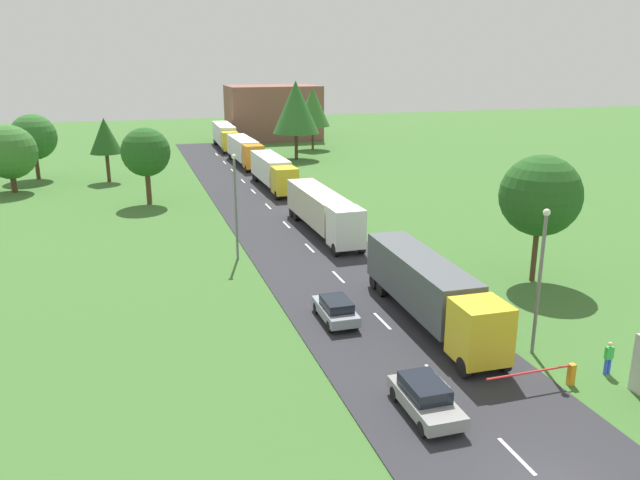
{
  "coord_description": "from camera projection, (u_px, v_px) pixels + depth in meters",
  "views": [
    {
      "loc": [
        -13.22,
        -15.09,
        14.71
      ],
      "look_at": [
        0.04,
        27.61,
        1.47
      ],
      "focal_mm": 35.15,
      "sensor_mm": 36.0,
      "label": 1
    }
  ],
  "objects": [
    {
      "name": "road",
      "position": [
        333.0,
        272.0,
        44.18
      ],
      "size": [
        10.0,
        140.0,
        0.06
      ],
      "primitive_type": "cube",
      "color": "#2B2B30",
      "rests_on": "ground"
    },
    {
      "name": "lane_marking_centre",
      "position": [
        352.0,
        291.0,
        40.43
      ],
      "size": [
        0.16,
        121.97,
        0.01
      ],
      "color": "white",
      "rests_on": "road"
    },
    {
      "name": "truck_lead",
      "position": [
        429.0,
        288.0,
        35.2
      ],
      "size": [
        2.86,
        13.68,
        3.53
      ],
      "color": "yellow",
      "rests_on": "road"
    },
    {
      "name": "truck_second",
      "position": [
        323.0,
        210.0,
        53.11
      ],
      "size": [
        2.59,
        14.03,
        3.51
      ],
      "color": "white",
      "rests_on": "road"
    },
    {
      "name": "truck_third",
      "position": [
        273.0,
        171.0,
        71.0
      ],
      "size": [
        2.57,
        13.1,
        3.52
      ],
      "color": "yellow",
      "rests_on": "road"
    },
    {
      "name": "truck_fourth",
      "position": [
        245.0,
        150.0,
        86.46
      ],
      "size": [
        2.7,
        13.68,
        3.54
      ],
      "color": "orange",
      "rests_on": "road"
    },
    {
      "name": "truck_fifth",
      "position": [
        225.0,
        135.0,
        101.8
      ],
      "size": [
        2.82,
        13.77,
        3.79
      ],
      "color": "yellow",
      "rests_on": "road"
    },
    {
      "name": "car_lead",
      "position": [
        425.0,
        397.0,
        26.43
      ],
      "size": [
        1.88,
        4.2,
        1.46
      ],
      "color": "gray",
      "rests_on": "road"
    },
    {
      "name": "car_second",
      "position": [
        336.0,
        309.0,
        35.68
      ],
      "size": [
        1.79,
        4.0,
        1.4
      ],
      "color": "#8C939E",
      "rests_on": "road"
    },
    {
      "name": "barrier_gate",
      "position": [
        557.0,
        374.0,
        28.67
      ],
      "size": [
        4.64,
        0.28,
        1.05
      ],
      "color": "orange",
      "rests_on": "ground"
    },
    {
      "name": "person_second",
      "position": [
        609.0,
        357.0,
        29.8
      ],
      "size": [
        0.38,
        0.22,
        1.69
      ],
      "color": "blue",
      "rests_on": "ground"
    },
    {
      "name": "lamppost_lead",
      "position": [
        540.0,
        274.0,
        31.0
      ],
      "size": [
        0.36,
        0.36,
        7.62
      ],
      "color": "slate",
      "rests_on": "ground"
    },
    {
      "name": "lamppost_second",
      "position": [
        236.0,
        201.0,
        45.83
      ],
      "size": [
        0.36,
        0.36,
        7.89
      ],
      "color": "slate",
      "rests_on": "ground"
    },
    {
      "name": "tree_oak",
      "position": [
        540.0,
        196.0,
        40.86
      ],
      "size": [
        5.34,
        5.34,
        8.57
      ],
      "color": "#513823",
      "rests_on": "ground"
    },
    {
      "name": "tree_birch",
      "position": [
        9.0,
        152.0,
        68.66
      ],
      "size": [
        5.91,
        5.91,
        7.44
      ],
      "color": "#513823",
      "rests_on": "ground"
    },
    {
      "name": "tree_maple",
      "position": [
        146.0,
        152.0,
        62.78
      ],
      "size": [
        4.89,
        4.89,
        7.8
      ],
      "color": "#513823",
      "rests_on": "ground"
    },
    {
      "name": "tree_pine",
      "position": [
        33.0,
        137.0,
        75.7
      ],
      "size": [
        5.49,
        5.49,
        7.94
      ],
      "color": "#513823",
      "rests_on": "ground"
    },
    {
      "name": "tree_elm",
      "position": [
        313.0,
        107.0,
        99.46
      ],
      "size": [
        5.51,
        5.51,
        9.82
      ],
      "color": "#513823",
      "rests_on": "ground"
    },
    {
      "name": "tree_ash",
      "position": [
        105.0,
        136.0,
        73.96
      ],
      "size": [
        3.79,
        3.79,
        7.63
      ],
      "color": "#513823",
      "rests_on": "ground"
    },
    {
      "name": "tree_lime",
      "position": [
        296.0,
        107.0,
        89.69
      ],
      "size": [
        6.73,
        6.73,
        11.23
      ],
      "color": "#513823",
      "rests_on": "ground"
    },
    {
      "name": "distant_building",
      "position": [
        273.0,
        112.0,
        113.01
      ],
      "size": [
        16.12,
        10.24,
        9.48
      ],
      "primitive_type": "cube",
      "color": "brown",
      "rests_on": "ground"
    }
  ]
}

